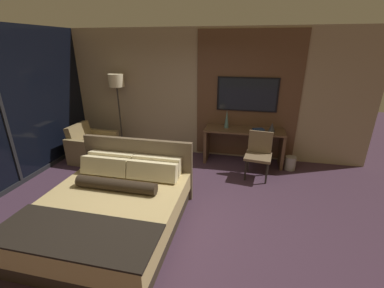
% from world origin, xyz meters
% --- Properties ---
extents(ground_plane, '(16.00, 16.00, 0.00)m').
position_xyz_m(ground_plane, '(0.00, 0.00, 0.00)').
color(ground_plane, '#3D2838').
extents(wall_back_tv_panel, '(7.20, 0.09, 2.80)m').
position_xyz_m(wall_back_tv_panel, '(0.13, 2.59, 1.40)').
color(wall_back_tv_panel, tan).
rests_on(wall_back_tv_panel, ground_plane).
extents(wall_left_window, '(0.06, 6.00, 2.80)m').
position_xyz_m(wall_left_window, '(-3.00, 0.40, 1.32)').
color(wall_left_window, black).
rests_on(wall_left_window, ground_plane).
extents(bed, '(1.88, 2.11, 1.01)m').
position_xyz_m(bed, '(-0.68, -0.34, 0.31)').
color(bed, '#33281E').
rests_on(bed, ground_plane).
extents(desk, '(1.67, 0.55, 0.76)m').
position_xyz_m(desk, '(1.04, 2.29, 0.51)').
color(desk, brown).
rests_on(desk, ground_plane).
extents(tv, '(1.27, 0.04, 0.72)m').
position_xyz_m(tv, '(1.04, 2.52, 1.46)').
color(tv, black).
extents(desk_chair, '(0.54, 0.54, 0.89)m').
position_xyz_m(desk_chair, '(1.35, 1.69, 0.53)').
color(desk_chair, brown).
rests_on(desk_chair, ground_plane).
extents(armchair_by_window, '(0.88, 0.89, 0.82)m').
position_xyz_m(armchair_by_window, '(-2.28, 1.69, 0.28)').
color(armchair_by_window, olive).
rests_on(armchair_by_window, ground_plane).
extents(floor_lamp, '(0.34, 0.34, 1.85)m').
position_xyz_m(floor_lamp, '(-1.84, 2.27, 1.56)').
color(floor_lamp, '#282623').
rests_on(floor_lamp, ground_plane).
extents(vase_tall, '(0.10, 0.10, 0.40)m').
position_xyz_m(vase_tall, '(0.65, 2.31, 0.96)').
color(vase_tall, '#4C706B').
rests_on(vase_tall, desk).
extents(vase_short, '(0.14, 0.14, 0.19)m').
position_xyz_m(vase_short, '(1.59, 2.23, 0.86)').
color(vase_short, '#333338').
rests_on(vase_short, desk).
extents(book, '(0.26, 0.22, 0.03)m').
position_xyz_m(book, '(1.33, 2.27, 0.78)').
color(book, navy).
rests_on(book, desk).
extents(waste_bin, '(0.22, 0.22, 0.28)m').
position_xyz_m(waste_bin, '(2.03, 2.12, 0.14)').
color(waste_bin, gray).
rests_on(waste_bin, ground_plane).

